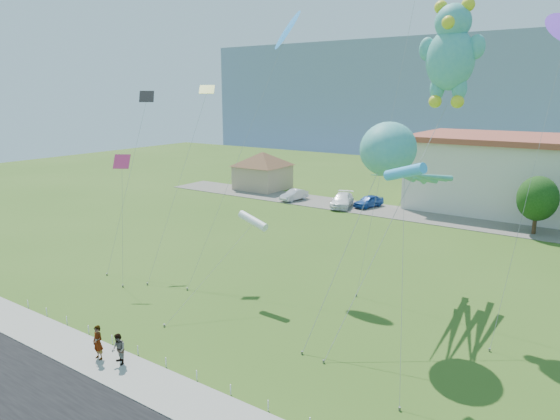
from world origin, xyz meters
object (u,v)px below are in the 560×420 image
object	(u,v)px
pedestrian_right	(119,349)
octopus_kite	(397,161)
pedestrian_left	(98,342)
parked_car_blue	(369,201)
parked_car_white	(342,200)
teddy_bear_kite	(451,51)
parked_car_silver	(294,195)
pavilion	(263,167)

from	to	relation	value
pedestrian_right	octopus_kite	size ratio (longest dim) A/B	0.12
pedestrian_left	parked_car_blue	world-z (taller)	pedestrian_left
pedestrian_left	pedestrian_right	xyz separation A→B (m)	(1.23, 0.24, -0.09)
parked_car_white	teddy_bear_kite	distance (m)	29.85
parked_car_silver	parked_car_blue	size ratio (longest dim) A/B	0.99
parked_car_silver	parked_car_blue	bearing A→B (deg)	19.75
pedestrian_left	pedestrian_right	bearing A→B (deg)	12.54
pedestrian_right	parked_car_white	xyz separation A→B (m)	(-6.99, 36.61, -0.06)
pavilion	parked_car_blue	world-z (taller)	pavilion
parked_car_silver	teddy_bear_kite	world-z (taller)	teddy_bear_kite
parked_car_silver	octopus_kite	distance (m)	33.14
teddy_bear_kite	parked_car_blue	bearing A→B (deg)	123.40
pedestrian_left	parked_car_white	bearing A→B (deg)	100.19
pedestrian_right	parked_car_blue	xyz separation A→B (m)	(-4.40, 38.14, -0.14)
parked_car_white	teddy_bear_kite	xyz separation A→B (m)	(16.85, -20.09, 14.27)
octopus_kite	teddy_bear_kite	world-z (taller)	teddy_bear_kite
parked_car_blue	teddy_bear_kite	distance (m)	29.61
pedestrian_left	parked_car_blue	xyz separation A→B (m)	(-3.17, 38.39, -0.23)
teddy_bear_kite	pavilion	bearing A→B (deg)	142.24
pavilion	pedestrian_left	size ratio (longest dim) A/B	5.33
pedestrian_right	pedestrian_left	bearing A→B (deg)	-149.37
pavilion	parked_car_white	world-z (taller)	pavilion
pedestrian_right	octopus_kite	distance (m)	17.52
parked_car_blue	pavilion	bearing A→B (deg)	-171.54
pedestrian_left	octopus_kite	size ratio (longest dim) A/B	0.13
parked_car_blue	teddy_bear_kite	size ratio (longest dim) A/B	0.22
pavilion	teddy_bear_kite	world-z (taller)	teddy_bear_kite
parked_car_silver	octopus_kite	bearing A→B (deg)	-37.55
pavilion	octopus_kite	xyz separation A→B (m)	(29.43, -27.45, 6.06)
parked_car_silver	octopus_kite	size ratio (longest dim) A/B	0.30
pedestrian_left	parked_car_blue	size ratio (longest dim) A/B	0.44
pavilion	pedestrian_right	xyz separation A→B (m)	(21.07, -40.47, -2.15)
pedestrian_left	pedestrian_right	world-z (taller)	pedestrian_left
parked_car_blue	pedestrian_left	bearing A→B (deg)	-68.86
pedestrian_left	teddy_bear_kite	world-z (taller)	teddy_bear_kite
parked_car_blue	teddy_bear_kite	xyz separation A→B (m)	(14.26, -21.63, 14.34)
pavilion	pedestrian_left	bearing A→B (deg)	-64.02
parked_car_white	teddy_bear_kite	world-z (taller)	teddy_bear_kite
teddy_bear_kite	pedestrian_right	bearing A→B (deg)	-120.85
pedestrian_right	octopus_kite	world-z (taller)	octopus_kite
parked_car_silver	teddy_bear_kite	xyz separation A→B (m)	(23.32, -20.00, 14.38)
parked_car_white	pedestrian_right	bearing A→B (deg)	-96.12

